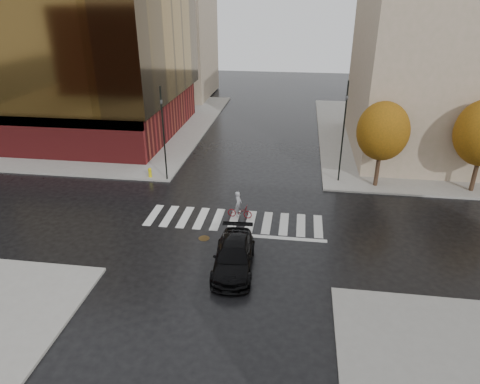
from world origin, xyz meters
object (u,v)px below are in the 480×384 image
object	(u,v)px
fire_hydrant	(150,172)
cyclist	(239,209)
traffic_light_ne	(344,125)
traffic_light_nw	(163,128)
sedan	(234,256)

from	to	relation	value
fire_hydrant	cyclist	bearing A→B (deg)	-34.37
traffic_light_ne	fire_hydrant	size ratio (longest dim) A/B	9.92
cyclist	fire_hydrant	world-z (taller)	cyclist
traffic_light_nw	traffic_light_ne	world-z (taller)	traffic_light_ne
traffic_light_ne	sedan	bearing A→B (deg)	41.25
sedan	traffic_light_nw	world-z (taller)	traffic_light_nw
sedan	fire_hydrant	bearing A→B (deg)	124.00
cyclist	fire_hydrant	bearing A→B (deg)	61.53
sedan	cyclist	world-z (taller)	cyclist
cyclist	traffic_light_ne	distance (m)	10.60
sedan	traffic_light_nw	size ratio (longest dim) A/B	0.70
sedan	cyclist	bearing A→B (deg)	92.05
traffic_light_nw	traffic_light_ne	xyz separation A→B (m)	(13.53, 1.63, 0.31)
sedan	fire_hydrant	size ratio (longest dim) A/B	6.58
sedan	traffic_light_ne	xyz separation A→B (m)	(6.40, 12.73, 3.90)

